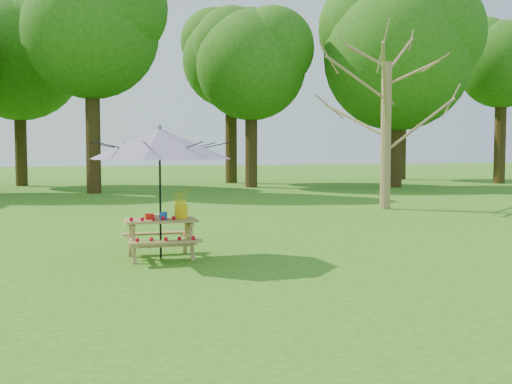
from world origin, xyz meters
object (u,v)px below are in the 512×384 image
object	(u,v)px
bare_tree	(388,1)
flower_bucket	(181,202)
picnic_table	(161,239)
patio_umbrella	(160,144)

from	to	relation	value
bare_tree	flower_bucket	bearing A→B (deg)	-137.98
picnic_table	patio_umbrella	size ratio (longest dim) A/B	0.43
picnic_table	flower_bucket	bearing A→B (deg)	12.95
picnic_table	patio_umbrella	distance (m)	1.62
flower_bucket	picnic_table	bearing A→B (deg)	-167.05
bare_tree	patio_umbrella	bearing A→B (deg)	-139.00
patio_umbrella	flower_bucket	size ratio (longest dim) A/B	5.94
picnic_table	patio_umbrella	xyz separation A→B (m)	(0.00, 0.00, 1.62)
patio_umbrella	flower_bucket	bearing A→B (deg)	12.55
bare_tree	patio_umbrella	distance (m)	11.30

